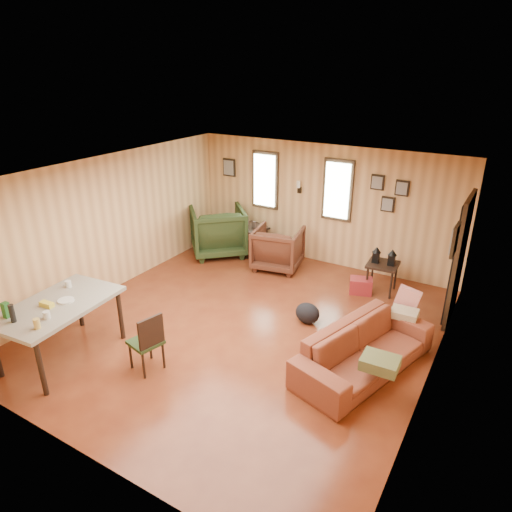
% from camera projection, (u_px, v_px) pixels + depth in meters
% --- Properties ---
extents(room, '(5.54, 6.04, 2.44)m').
position_uv_depth(room, '(261.00, 252.00, 6.81)').
color(room, brown).
rests_on(room, ground).
extents(sofa, '(1.22, 2.23, 0.84)m').
position_uv_depth(sofa, '(365.00, 343.00, 5.98)').
color(sofa, brown).
rests_on(sofa, ground).
extents(recliner_brown, '(1.04, 0.99, 0.92)m').
position_uv_depth(recliner_brown, '(278.00, 246.00, 9.01)').
color(recliner_brown, '#482315').
rests_on(recliner_brown, ground).
extents(recliner_green, '(1.49, 1.49, 1.12)m').
position_uv_depth(recliner_green, '(218.00, 229.00, 9.66)').
color(recliner_green, '#253417').
rests_on(recliner_green, ground).
extents(end_table, '(0.77, 0.74, 0.78)m').
position_uv_depth(end_table, '(251.00, 235.00, 9.66)').
color(end_table, black).
rests_on(end_table, ground).
extents(side_table, '(0.56, 0.56, 0.84)m').
position_uv_depth(side_table, '(383.00, 262.00, 8.02)').
color(side_table, black).
rests_on(side_table, ground).
extents(cooler, '(0.46, 0.39, 0.28)m').
position_uv_depth(cooler, '(361.00, 286.00, 8.13)').
color(cooler, maroon).
rests_on(cooler, ground).
extents(backpack, '(0.44, 0.36, 0.34)m').
position_uv_depth(backpack, '(307.00, 313.00, 7.18)').
color(backpack, black).
rests_on(backpack, ground).
extents(sofa_pillows, '(0.50, 1.88, 0.39)m').
position_uv_depth(sofa_pillows, '(394.00, 331.00, 6.06)').
color(sofa_pillows, '#4F542F').
rests_on(sofa_pillows, sofa).
extents(dining_table, '(1.11, 1.70, 1.07)m').
position_uv_depth(dining_table, '(57.00, 309.00, 6.11)').
color(dining_table, gray).
rests_on(dining_table, ground).
extents(dining_chair, '(0.46, 0.46, 0.85)m').
position_uv_depth(dining_chair, '(148.00, 340.00, 5.94)').
color(dining_chair, '#253417').
rests_on(dining_chair, ground).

